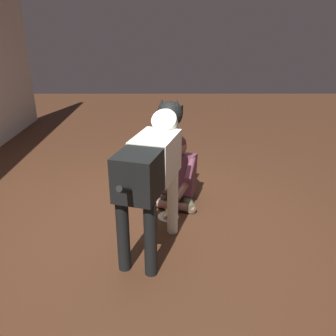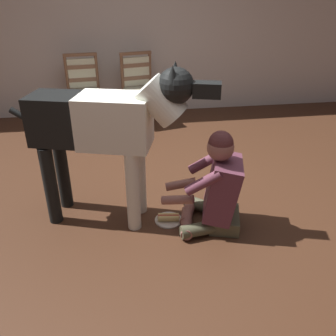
{
  "view_description": "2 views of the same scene",
  "coord_description": "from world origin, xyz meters",
  "views": [
    {
      "loc": [
        -3.41,
        -0.21,
        2.03
      ],
      "look_at": [
        -0.26,
        -0.22,
        0.72
      ],
      "focal_mm": 37.12,
      "sensor_mm": 36.0,
      "label": 1
    },
    {
      "loc": [
        -0.36,
        -2.72,
        1.83
      ],
      "look_at": [
        -0.01,
        -0.43,
        0.63
      ],
      "focal_mm": 38.1,
      "sensor_mm": 36.0,
      "label": 2
    }
  ],
  "objects": [
    {
      "name": "large_dog",
      "position": [
        -0.44,
        -0.09,
        0.85
      ],
      "size": [
        1.6,
        0.63,
        1.34
      ],
      "color": "silver",
      "rests_on": "ground"
    },
    {
      "name": "person_sitting_on_floor",
      "position": [
        0.4,
        -0.33,
        0.35
      ],
      "size": [
        0.71,
        0.59,
        0.85
      ],
      "color": "#515139",
      "rests_on": "ground"
    },
    {
      "name": "hot_dog_on_plate",
      "position": [
        0.03,
        -0.22,
        0.03
      ],
      "size": [
        0.24,
        0.24,
        0.06
      ],
      "color": "silver",
      "rests_on": "ground"
    },
    {
      "name": "ground_plane",
      "position": [
        0.0,
        0.0,
        0.0
      ],
      "size": [
        15.28,
        15.28,
        0.0
      ],
      "primitive_type": "plane",
      "color": "#452819"
    }
  ]
}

